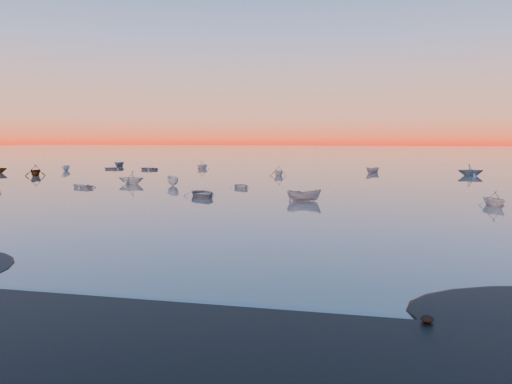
% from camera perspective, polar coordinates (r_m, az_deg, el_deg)
% --- Properties ---
extents(ground, '(600.00, 600.00, 0.00)m').
position_cam_1_polar(ground, '(121.11, 6.77, 3.16)').
color(ground, '#6E655C').
rests_on(ground, ground).
extents(mud_lobes, '(140.00, 6.00, 0.07)m').
position_cam_1_polar(mud_lobes, '(23.49, -18.38, -9.61)').
color(mud_lobes, black).
rests_on(mud_lobes, ground).
extents(moored_fleet, '(124.00, 58.00, 1.20)m').
position_cam_1_polar(moored_fleet, '(74.57, 3.25, 1.34)').
color(moored_fleet, silver).
rests_on(moored_fleet, ground).
extents(boat_near_left, '(3.92, 2.94, 0.91)m').
position_cam_1_polar(boat_near_left, '(62.82, -1.73, 0.44)').
color(boat_near_left, silver).
rests_on(boat_near_left, ground).
extents(boat_near_center, '(1.94, 3.61, 1.19)m').
position_cam_1_polar(boat_near_center, '(50.26, 5.51, -1.02)').
color(boat_near_center, slate).
rests_on(boat_near_center, ground).
extents(boat_near_right, '(3.49, 2.64, 1.11)m').
position_cam_1_polar(boat_near_right, '(51.33, 25.51, -1.45)').
color(boat_near_right, silver).
rests_on(boat_near_right, ground).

